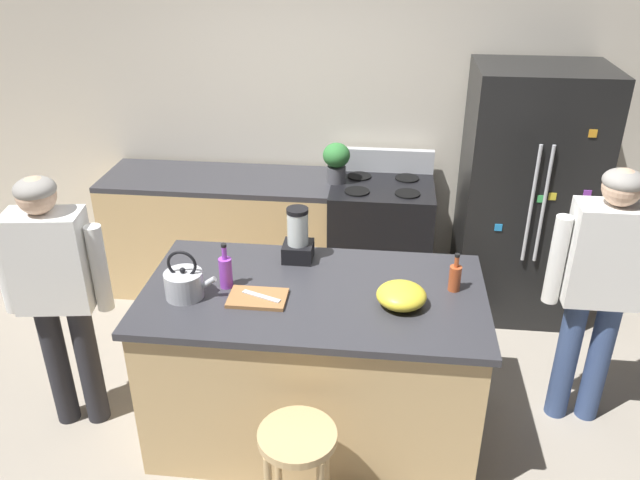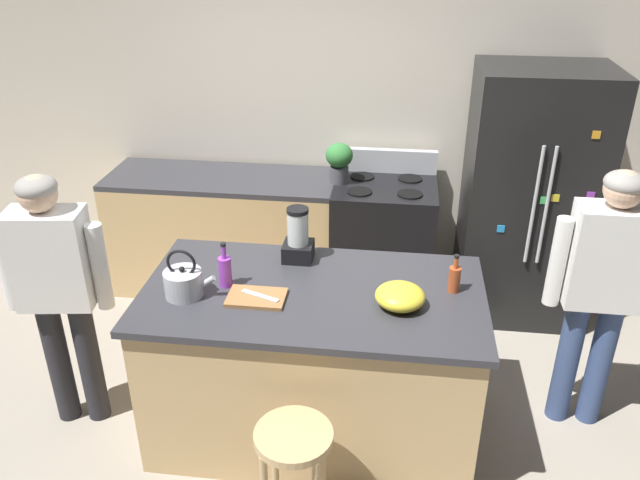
% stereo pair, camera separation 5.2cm
% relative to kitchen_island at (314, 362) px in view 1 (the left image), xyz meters
% --- Properties ---
extents(ground_plane, '(14.00, 14.00, 0.00)m').
position_rel_kitchen_island_xyz_m(ground_plane, '(0.00, 0.00, -0.48)').
color(ground_plane, '#9E9384').
extents(back_wall, '(8.00, 0.10, 2.70)m').
position_rel_kitchen_island_xyz_m(back_wall, '(0.00, 1.95, 0.87)').
color(back_wall, beige).
rests_on(back_wall, ground_plane).
extents(kitchen_island, '(1.82, 0.99, 0.95)m').
position_rel_kitchen_island_xyz_m(kitchen_island, '(0.00, 0.00, 0.00)').
color(kitchen_island, tan).
rests_on(kitchen_island, ground_plane).
extents(back_counter_run, '(2.00, 0.64, 0.95)m').
position_rel_kitchen_island_xyz_m(back_counter_run, '(-0.80, 1.55, -0.00)').
color(back_counter_run, tan).
rests_on(back_counter_run, ground_plane).
extents(refrigerator, '(0.90, 0.73, 1.85)m').
position_rel_kitchen_island_xyz_m(refrigerator, '(1.36, 1.50, 0.45)').
color(refrigerator, black).
rests_on(refrigerator, ground_plane).
extents(stove_range, '(0.76, 0.65, 1.13)m').
position_rel_kitchen_island_xyz_m(stove_range, '(0.33, 1.52, 0.01)').
color(stove_range, black).
rests_on(stove_range, ground_plane).
extents(person_by_island_left, '(0.60, 0.27, 1.56)m').
position_rel_kitchen_island_xyz_m(person_by_island_left, '(-1.40, -0.07, 0.47)').
color(person_by_island_left, '#26262B').
rests_on(person_by_island_left, ground_plane).
extents(person_by_sink_right, '(0.59, 0.22, 1.59)m').
position_rel_kitchen_island_xyz_m(person_by_sink_right, '(1.55, 0.29, 0.49)').
color(person_by_sink_right, '#384C7A').
rests_on(person_by_sink_right, ground_plane).
extents(bar_stool, '(0.36, 0.36, 0.66)m').
position_rel_kitchen_island_xyz_m(bar_stool, '(0.01, -0.75, 0.04)').
color(bar_stool, tan).
rests_on(bar_stool, ground_plane).
extents(potted_plant, '(0.20, 0.20, 0.30)m').
position_rel_kitchen_island_xyz_m(potted_plant, '(-0.02, 1.55, 0.65)').
color(potted_plant, '#4C4C51').
rests_on(potted_plant, back_counter_run).
extents(blender_appliance, '(0.17, 0.17, 0.32)m').
position_rel_kitchen_island_xyz_m(blender_appliance, '(-0.13, 0.34, 0.61)').
color(blender_appliance, black).
rests_on(blender_appliance, kitchen_island).
extents(bottle_soda, '(0.07, 0.07, 0.26)m').
position_rel_kitchen_island_xyz_m(bottle_soda, '(-0.47, -0.01, 0.57)').
color(bottle_soda, purple).
rests_on(bottle_soda, kitchen_island).
extents(bottle_cooking_sauce, '(0.06, 0.06, 0.22)m').
position_rel_kitchen_island_xyz_m(bottle_cooking_sauce, '(0.74, 0.09, 0.55)').
color(bottle_cooking_sauce, '#B24C26').
rests_on(bottle_cooking_sauce, kitchen_island).
extents(mixing_bowl, '(0.26, 0.26, 0.11)m').
position_rel_kitchen_island_xyz_m(mixing_bowl, '(0.46, -0.09, 0.53)').
color(mixing_bowl, yellow).
rests_on(mixing_bowl, kitchen_island).
extents(tea_kettle, '(0.28, 0.20, 0.27)m').
position_rel_kitchen_island_xyz_m(tea_kettle, '(-0.66, -0.13, 0.55)').
color(tea_kettle, '#B7BABF').
rests_on(tea_kettle, kitchen_island).
extents(cutting_board, '(0.30, 0.20, 0.02)m').
position_rel_kitchen_island_xyz_m(cutting_board, '(-0.28, -0.12, 0.48)').
color(cutting_board, '#9E6B3D').
rests_on(cutting_board, kitchen_island).
extents(chef_knife, '(0.22, 0.11, 0.01)m').
position_rel_kitchen_island_xyz_m(chef_knife, '(-0.26, -0.12, 0.50)').
color(chef_knife, '#B7BABF').
rests_on(chef_knife, cutting_board).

